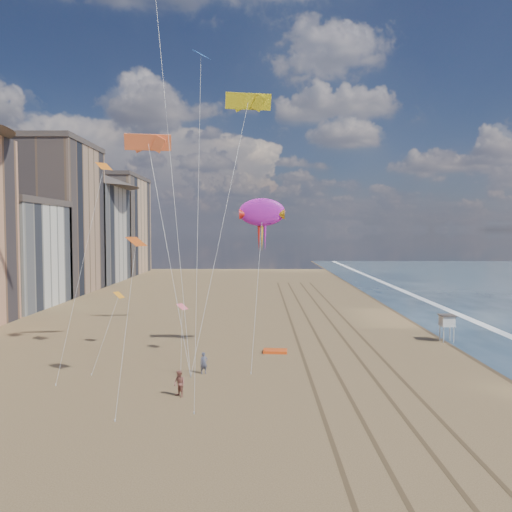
{
  "coord_description": "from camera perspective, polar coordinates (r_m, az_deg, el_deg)",
  "views": [
    {
      "loc": [
        -5.34,
        -23.58,
        12.1
      ],
      "look_at": [
        -5.69,
        26.0,
        9.5
      ],
      "focal_mm": 35.0,
      "sensor_mm": 36.0,
      "label": 1
    }
  ],
  "objects": [
    {
      "name": "foam",
      "position": [
        70.73,
        24.4,
        -7.11
      ],
      "size": [
        260.0,
        260.0,
        0.0
      ],
      "primitive_type": "plane",
      "color": "white",
      "rests_on": "ground"
    },
    {
      "name": "lifeguard_stand",
      "position": [
        58.18,
        20.99,
        -6.94
      ],
      "size": [
        1.63,
        1.63,
        2.93
      ],
      "color": "silver",
      "rests_on": "ground"
    },
    {
      "name": "show_kite",
      "position": [
        49.17,
        0.68,
        4.98
      ],
      "size": [
        4.53,
        4.46,
        16.31
      ],
      "color": "#B71CB5",
      "rests_on": "ground"
    },
    {
      "name": "grounded_kite",
      "position": [
        50.15,
        2.21,
        -10.81
      ],
      "size": [
        2.44,
        1.66,
        0.27
      ],
      "primitive_type": "cube",
      "rotation": [
        0.0,
        0.0,
        -0.08
      ],
      "color": "#FF5115",
      "rests_on": "ground"
    },
    {
      "name": "small_kites",
      "position": [
        45.62,
        -12.39,
        6.88
      ],
      "size": [
        11.94,
        15.14,
        22.62
      ],
      "color": "orange",
      "rests_on": "ground"
    },
    {
      "name": "kite_flyer_b",
      "position": [
        37.67,
        -8.75,
        -14.23
      ],
      "size": [
        1.18,
        1.18,
        1.93
      ],
      "primitive_type": "imported",
      "rotation": [
        0.0,
        0.0,
        -0.8
      ],
      "color": "#9A5B4E",
      "rests_on": "ground"
    },
    {
      "name": "tracks",
      "position": [
        55.49,
        8.7,
        -9.62
      ],
      "size": [
        7.68,
        120.0,
        0.01
      ],
      "color": "brown",
      "rests_on": "ground"
    },
    {
      "name": "kite_flyer_a",
      "position": [
        43.11,
        -5.99,
        -12.07
      ],
      "size": [
        0.78,
        0.68,
        1.81
      ],
      "primitive_type": "imported",
      "rotation": [
        0.0,
        0.0,
        0.45
      ],
      "color": "#4E5165",
      "rests_on": "ground"
    },
    {
      "name": "wet_sand",
      "position": [
        69.15,
        21.19,
        -7.28
      ],
      "size": [
        260.0,
        260.0,
        0.0
      ],
      "primitive_type": "plane",
      "color": "#42301E",
      "rests_on": "ground"
    },
    {
      "name": "parafoils",
      "position": [
        54.17,
        -8.34,
        23.66
      ],
      "size": [
        14.68,
        11.31,
        20.71
      ],
      "color": "black",
      "rests_on": "ground"
    },
    {
      "name": "buildings",
      "position": [
        97.9,
        -24.01,
        3.59
      ],
      "size": [
        34.72,
        131.35,
        29.0
      ],
      "color": "#C6B284",
      "rests_on": "ground"
    },
    {
      "name": "ground",
      "position": [
        27.04,
        12.86,
        -23.66
      ],
      "size": [
        260.0,
        260.0,
        0.0
      ],
      "primitive_type": "plane",
      "color": "brown",
      "rests_on": "ground"
    }
  ]
}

